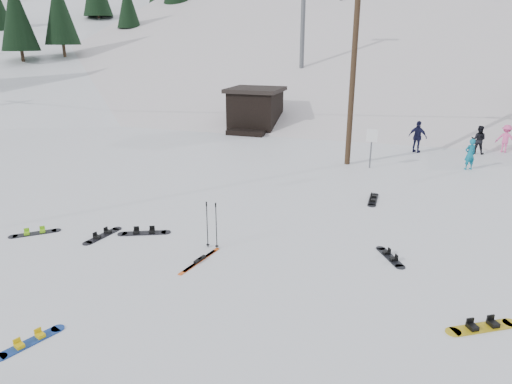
% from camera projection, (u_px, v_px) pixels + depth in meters
% --- Properties ---
extents(ground, '(200.00, 200.00, 0.00)m').
position_uv_depth(ground, '(174.00, 312.00, 10.15)').
color(ground, white).
rests_on(ground, ground).
extents(ski_slope, '(60.00, 85.24, 65.97)m').
position_uv_depth(ski_slope, '(366.00, 173.00, 63.51)').
color(ski_slope, silver).
rests_on(ski_slope, ground).
extents(ridge_left, '(47.54, 95.03, 58.38)m').
position_uv_depth(ridge_left, '(114.00, 158.00, 67.52)').
color(ridge_left, white).
rests_on(ridge_left, ground).
extents(treeline_left, '(20.00, 64.00, 10.00)m').
position_uv_depth(treeline_left, '(81.00, 88.00, 56.21)').
color(treeline_left, black).
rests_on(treeline_left, ground).
extents(treeline_crest, '(50.00, 6.00, 10.00)m').
position_uv_depth(treeline_crest, '(386.00, 70.00, 87.60)').
color(treeline_crest, black).
rests_on(treeline_crest, ski_slope).
extents(utility_pole, '(2.00, 0.26, 9.00)m').
position_uv_depth(utility_pole, '(354.00, 64.00, 20.67)').
color(utility_pole, '#3A2819').
rests_on(utility_pole, ground).
extents(trail_sign, '(0.50, 0.09, 1.85)m').
position_uv_depth(trail_sign, '(372.00, 141.00, 21.05)').
color(trail_sign, '#595B60').
rests_on(trail_sign, ground).
extents(lift_hut, '(3.40, 4.10, 2.75)m').
position_uv_depth(lift_hut, '(255.00, 109.00, 30.05)').
color(lift_hut, black).
rests_on(lift_hut, ground).
extents(lift_tower_near, '(2.20, 0.36, 8.00)m').
position_uv_depth(lift_tower_near, '(303.00, 11.00, 35.84)').
color(lift_tower_near, '#595B60').
rests_on(lift_tower_near, ski_slope).
extents(hero_snowboard, '(0.67, 1.36, 0.10)m').
position_uv_depth(hero_snowboard, '(30.00, 342.00, 9.10)').
color(hero_snowboard, navy).
rests_on(hero_snowboard, ground).
extents(hero_skis, '(0.44, 1.78, 0.09)m').
position_uv_depth(hero_skis, '(200.00, 260.00, 12.44)').
color(hero_skis, '#C04913').
rests_on(hero_skis, ground).
extents(ski_poles, '(0.39, 0.10, 1.40)m').
position_uv_depth(ski_poles, '(212.00, 225.00, 13.04)').
color(ski_poles, black).
rests_on(ski_poles, ground).
extents(board_scatter_a, '(1.53, 0.84, 0.11)m').
position_uv_depth(board_scatter_a, '(144.00, 233.00, 14.22)').
color(board_scatter_a, black).
rests_on(board_scatter_a, ground).
extents(board_scatter_b, '(0.48, 1.50, 0.11)m').
position_uv_depth(board_scatter_b, '(103.00, 235.00, 14.03)').
color(board_scatter_b, black).
rests_on(board_scatter_b, ground).
extents(board_scatter_c, '(1.21, 1.09, 0.11)m').
position_uv_depth(board_scatter_c, '(35.00, 233.00, 14.20)').
color(board_scatter_c, black).
rests_on(board_scatter_c, ground).
extents(board_scatter_d, '(0.84, 1.27, 0.10)m').
position_uv_depth(board_scatter_d, '(390.00, 257.00, 12.65)').
color(board_scatter_d, black).
rests_on(board_scatter_d, ground).
extents(board_scatter_e, '(1.50, 1.04, 0.12)m').
position_uv_depth(board_scatter_e, '(482.00, 327.00, 9.57)').
color(board_scatter_e, gold).
rests_on(board_scatter_e, ground).
extents(board_scatter_f, '(0.31, 1.62, 0.11)m').
position_uv_depth(board_scatter_f, '(373.00, 199.00, 17.16)').
color(board_scatter_f, black).
rests_on(board_scatter_f, ground).
extents(skier_teal, '(0.63, 0.57, 1.45)m').
position_uv_depth(skier_teal, '(470.00, 154.00, 20.99)').
color(skier_teal, '#0D6F8B').
rests_on(skier_teal, ground).
extents(skier_dark, '(0.83, 0.72, 1.49)m').
position_uv_depth(skier_dark, '(478.00, 140.00, 23.91)').
color(skier_dark, black).
rests_on(skier_dark, ground).
extents(skier_pink, '(1.05, 0.76, 1.47)m').
position_uv_depth(skier_pink, '(506.00, 139.00, 24.22)').
color(skier_pink, '#F4569F').
rests_on(skier_pink, ground).
extents(skier_navy, '(1.07, 0.78, 1.69)m').
position_uv_depth(skier_navy, '(418.00, 137.00, 24.12)').
color(skier_navy, '#151636').
rests_on(skier_navy, ground).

